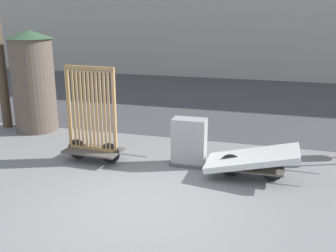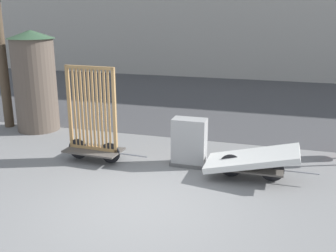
% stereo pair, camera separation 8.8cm
% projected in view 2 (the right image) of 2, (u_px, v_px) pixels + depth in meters
% --- Properties ---
extents(ground_plane, '(60.00, 60.00, 0.00)m').
position_uv_depth(ground_plane, '(140.00, 206.00, 7.25)').
color(ground_plane, slate).
extents(road_strip, '(56.00, 10.66, 0.01)m').
position_uv_depth(road_strip, '(221.00, 100.00, 15.93)').
color(road_strip, '#424244').
rests_on(road_strip, ground_plane).
extents(bike_cart_with_bedframe, '(2.06, 0.80, 2.28)m').
position_uv_depth(bike_cart_with_bedframe, '(93.00, 129.00, 9.22)').
color(bike_cart_with_bedframe, '#4C4742').
rests_on(bike_cart_with_bedframe, ground_plane).
extents(bike_cart_with_mattress, '(2.34, 1.01, 0.75)m').
position_uv_depth(bike_cart_with_mattress, '(252.00, 160.00, 8.31)').
color(bike_cart_with_mattress, '#4C4742').
rests_on(bike_cart_with_mattress, ground_plane).
extents(utility_cabinet, '(0.83, 0.47, 1.12)m').
position_uv_depth(utility_cabinet, '(189.00, 144.00, 9.04)').
color(utility_cabinet, '#4C4C4C').
rests_on(utility_cabinet, ground_plane).
extents(advertising_column, '(1.38, 1.38, 2.95)m').
position_uv_depth(advertising_column, '(35.00, 80.00, 11.56)').
color(advertising_column, brown).
rests_on(advertising_column, ground_plane).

